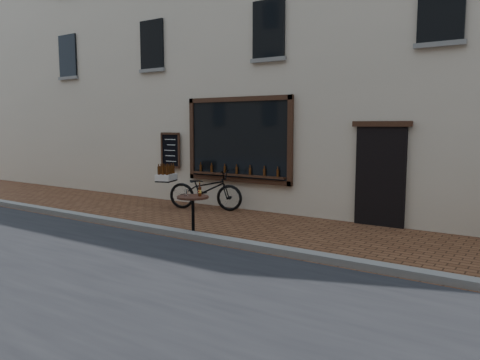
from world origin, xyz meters
The scene contains 5 objects.
ground centered at (0.00, 0.00, 0.00)m, with size 90.00×90.00×0.00m, color #532F1B.
kerb centered at (0.00, 0.20, 0.06)m, with size 90.00×0.25×0.12m, color slate.
shop_building centered at (0.00, 6.50, 5.00)m, with size 28.00×6.20×10.00m.
cargo_bicycle centered at (-2.60, 2.85, 0.55)m, with size 2.43×1.35×1.14m.
bistro_table centered at (-0.88, 0.35, 0.59)m, with size 0.64×0.64×1.10m.
Camera 1 is at (5.11, -6.76, 2.23)m, focal length 35.00 mm.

